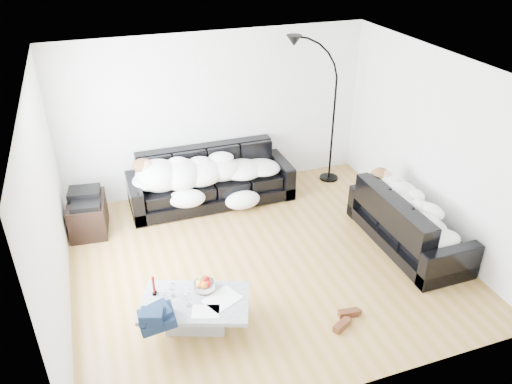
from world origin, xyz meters
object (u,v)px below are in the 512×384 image
object	(u,v)px
sleeper_right	(412,206)
candle_left	(153,286)
stereo	(85,197)
floor_lamp	(333,119)
shoes	(345,319)
sofa_right	(410,220)
coffee_table	(196,313)
fruit_bowl	(204,284)
wine_glass_c	(188,300)
av_cabinet	(88,215)
wine_glass_a	(173,290)
sleeper_back	(211,167)
wine_glass_b	(166,299)
sofa_back	(211,178)
candle_right	(154,285)

from	to	relation	value
sleeper_right	candle_left	world-z (taller)	sleeper_right
stereo	floor_lamp	distance (m)	4.12
shoes	stereo	bearing A→B (deg)	116.10
sofa_right	sleeper_right	size ratio (longest dim) A/B	1.17
sofa_right	coffee_table	world-z (taller)	sofa_right
sleeper_right	fruit_bowl	distance (m)	3.06
sleeper_right	wine_glass_c	size ratio (longest dim) A/B	9.22
sofa_right	av_cabinet	world-z (taller)	sofa_right
wine_glass_a	av_cabinet	bearing A→B (deg)	110.03
sleeper_back	shoes	xyz separation A→B (m)	(0.73, -3.13, -0.59)
wine_glass_b	wine_glass_c	distance (m)	0.25
sofa_back	candle_left	distance (m)	2.72
wine_glass_a	candle_right	world-z (taller)	candle_right
sleeper_back	av_cabinet	distance (m)	1.97
sleeper_right	candle_right	distance (m)	3.59
wine_glass_c	candle_right	world-z (taller)	candle_right
sleeper_back	coffee_table	size ratio (longest dim) A/B	1.83
sofa_right	candle_left	world-z (taller)	sofa_right
fruit_bowl	floor_lamp	size ratio (longest dim) A/B	0.11
candle_left	av_cabinet	distance (m)	2.26
sleeper_right	wine_glass_c	world-z (taller)	sleeper_right
stereo	candle_right	bearing A→B (deg)	-65.43
sleeper_right	fruit_bowl	xyz separation A→B (m)	(-3.03, -0.40, -0.20)
fruit_bowl	candle_right	bearing A→B (deg)	167.45
sleeper_right	coffee_table	xyz separation A→B (m)	(-3.18, -0.56, -0.45)
sofa_back	sleeper_right	world-z (taller)	sofa_back
fruit_bowl	stereo	xyz separation A→B (m)	(-1.18, 2.25, 0.15)
sofa_back	stereo	xyz separation A→B (m)	(-1.92, -0.23, 0.15)
wine_glass_b	shoes	world-z (taller)	wine_glass_b
sleeper_right	candle_left	xyz separation A→B (m)	(-3.59, -0.31, -0.15)
wine_glass_c	candle_right	xyz separation A→B (m)	(-0.31, 0.34, 0.02)
sofa_right	floor_lamp	xyz separation A→B (m)	(-0.14, 2.15, 0.72)
sofa_back	candle_right	world-z (taller)	sofa_back
sleeper_back	sleeper_right	size ratio (longest dim) A/B	1.30
sofa_right	wine_glass_a	world-z (taller)	sofa_right
sofa_right	wine_glass_b	size ratio (longest dim) A/B	12.92
fruit_bowl	floor_lamp	world-z (taller)	floor_lamp
candle_left	sofa_right	bearing A→B (deg)	4.91
sofa_right	candle_left	xyz separation A→B (m)	(-3.59, -0.31, 0.08)
av_cabinet	stereo	xyz separation A→B (m)	(0.00, 0.00, 0.32)
candle_right	av_cabinet	size ratio (longest dim) A/B	0.31
wine_glass_a	av_cabinet	xyz separation A→B (m)	(-0.82, 2.26, -0.18)
sleeper_right	wine_glass_a	distance (m)	3.42
wine_glass_c	floor_lamp	distance (m)	4.23
sofa_back	fruit_bowl	size ratio (longest dim) A/B	10.72
fruit_bowl	av_cabinet	world-z (taller)	av_cabinet
sleeper_right	stereo	bearing A→B (deg)	66.26
shoes	floor_lamp	distance (m)	3.71
sofa_right	sleeper_right	distance (m)	0.23
sleeper_back	sofa_right	bearing A→B (deg)	-41.61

